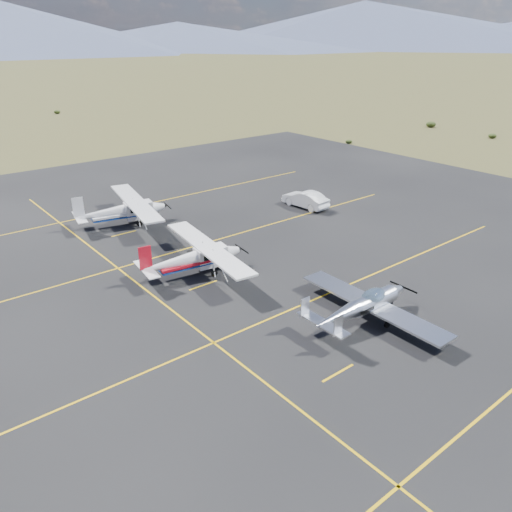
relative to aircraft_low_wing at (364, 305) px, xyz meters
name	(u,v)px	position (x,y,z in m)	size (l,w,h in m)	color
ground	(328,320)	(-1.35, 1.26, -0.96)	(1600.00, 1600.00, 0.00)	#383D1C
apron	(247,275)	(-1.35, 8.26, -0.96)	(72.00, 72.00, 0.02)	black
aircraft_low_wing	(364,305)	(0.00, 0.00, 0.00)	(6.54, 9.15, 2.00)	silver
aircraft_cessna	(194,258)	(-3.90, 10.45, 0.18)	(6.12, 10.12, 2.55)	white
aircraft_plain	(123,210)	(-3.44, 21.63, 0.25)	(6.72, 10.73, 2.71)	silver
sedan	(305,199)	(10.87, 15.67, -0.23)	(1.53, 4.38, 1.44)	white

